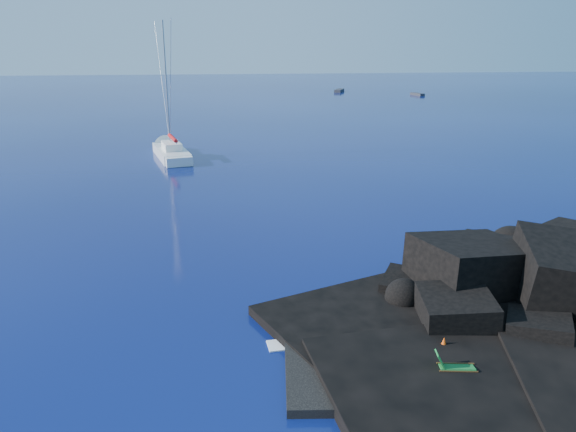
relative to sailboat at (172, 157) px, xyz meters
name	(u,v)px	position (x,y,z in m)	size (l,w,h in m)	color
ground	(281,384)	(7.08, -43.42, 0.00)	(400.00, 400.00, 0.00)	#030738
headland	(560,324)	(20.08, -40.42, 0.00)	(24.00, 24.00, 3.60)	black
beach	(394,368)	(11.58, -42.92, 0.00)	(8.50, 6.00, 0.70)	black
surf_foam	(375,314)	(12.08, -38.42, 0.00)	(10.00, 8.00, 0.06)	white
sailboat	(172,157)	(0.00, 0.00, 0.00)	(2.86, 13.65, 14.31)	white
deck_chair	(457,363)	(13.55, -44.14, 0.85)	(1.46, 0.64, 1.00)	#176A2B
towel	(402,382)	(11.38, -44.36, 0.37)	(1.68, 0.80, 0.04)	white
sunbather	(402,379)	(11.38, -44.36, 0.50)	(1.59, 0.39, 0.21)	#E6AA78
marker_cone	(444,344)	(13.74, -42.42, 0.63)	(0.37, 0.37, 0.57)	#E24A0B
distant_boat_a	(339,92)	(35.23, 77.14, 0.00)	(1.54, 4.95, 0.66)	#28282D
distant_boat_b	(417,95)	(51.22, 65.91, 0.00)	(1.26, 4.04, 0.54)	#2B2B31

